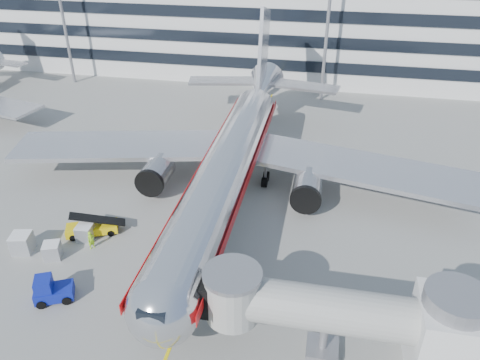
% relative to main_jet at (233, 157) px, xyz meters
% --- Properties ---
extents(ground, '(180.00, 180.00, 0.00)m').
position_rel_main_jet_xyz_m(ground, '(0.00, -11.72, -4.23)').
color(ground, gray).
rests_on(ground, ground).
extents(lead_in_line, '(0.25, 70.00, 0.01)m').
position_rel_main_jet_xyz_m(lead_in_line, '(0.00, -1.72, -4.23)').
color(lead_in_line, yellow).
rests_on(lead_in_line, ground).
extents(main_jet, '(50.95, 48.70, 16.06)m').
position_rel_main_jet_xyz_m(main_jet, '(0.00, 0.00, 0.00)').
color(main_jet, silver).
rests_on(main_jet, ground).
extents(jet_bridge, '(17.80, 4.50, 7.00)m').
position_rel_main_jet_xyz_m(jet_bridge, '(12.18, -19.72, -0.36)').
color(jet_bridge, silver).
rests_on(jet_bridge, ground).
extents(terminal, '(150.00, 24.25, 15.60)m').
position_rel_main_jet_xyz_m(terminal, '(0.00, 46.23, 3.57)').
color(terminal, silver).
rests_on(terminal, ground).
extents(light_mast_centre, '(2.40, 1.20, 25.45)m').
position_rel_main_jet_xyz_m(light_mast_centre, '(8.00, 30.28, 10.64)').
color(light_mast_centre, gray).
rests_on(light_mast_centre, ground).
extents(belt_loader, '(4.98, 3.42, 2.36)m').
position_rel_main_jet_xyz_m(belt_loader, '(-11.46, -10.06, -3.57)').
color(belt_loader, yellow).
rests_on(belt_loader, ground).
extents(baggage_tug, '(3.34, 2.79, 2.18)m').
position_rel_main_jet_xyz_m(baggage_tug, '(-10.56, -18.67, -3.29)').
color(baggage_tug, '#0D1B93').
rests_on(baggage_tug, ground).
extents(cargo_container_left, '(1.79, 1.79, 1.49)m').
position_rel_main_jet_xyz_m(cargo_container_left, '(-13.24, -14.01, -3.49)').
color(cargo_container_left, '#BBBDC2').
rests_on(cargo_container_left, ground).
extents(cargo_container_right, '(2.01, 2.01, 1.80)m').
position_rel_main_jet_xyz_m(cargo_container_right, '(-16.32, -13.71, -3.33)').
color(cargo_container_right, '#BBBDC2').
rests_on(cargo_container_right, ground).
extents(cargo_container_front, '(1.53, 1.53, 1.52)m').
position_rel_main_jet_xyz_m(cargo_container_front, '(-11.65, -11.02, -3.47)').
color(cargo_container_front, '#BBBDC2').
rests_on(cargo_container_front, ground).
extents(ramp_worker, '(0.71, 0.76, 1.75)m').
position_rel_main_jet_xyz_m(ramp_worker, '(-10.49, -12.10, -3.36)').
color(ramp_worker, '#9CE518').
rests_on(ramp_worker, ground).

